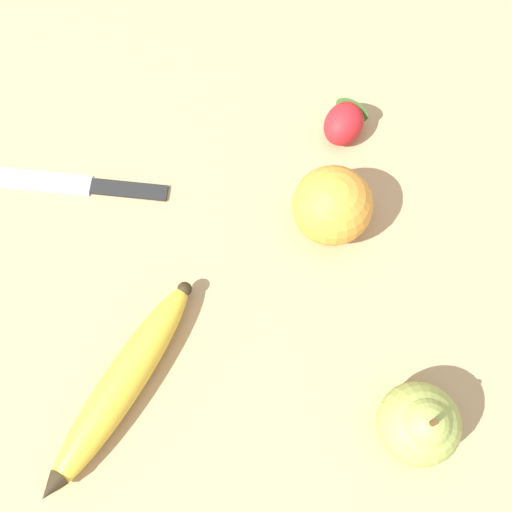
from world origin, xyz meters
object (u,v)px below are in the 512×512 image
at_px(banana, 120,386).
at_px(pear, 419,424).
at_px(orange, 332,206).
at_px(strawberry, 346,121).
at_px(paring_knife, 87,185).

xyz_separation_m(banana, pear, (-0.24, 0.11, 0.02)).
relative_size(orange, strawberry, 1.19).
bearing_deg(strawberry, orange, -161.23).
relative_size(strawberry, paring_knife, 0.38).
bearing_deg(strawberry, pear, -141.39).
height_order(pear, paring_knife, pear).
bearing_deg(paring_knife, banana, -159.78).
height_order(orange, strawberry, orange).
bearing_deg(pear, strawberry, -98.40).
relative_size(pear, paring_knife, 0.52).
bearing_deg(banana, strawberry, 172.65).
height_order(pear, strawberry, pear).
bearing_deg(pear, orange, -88.78).
xyz_separation_m(orange, paring_knife, (0.23, -0.11, -0.04)).
distance_m(orange, pear, 0.21).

